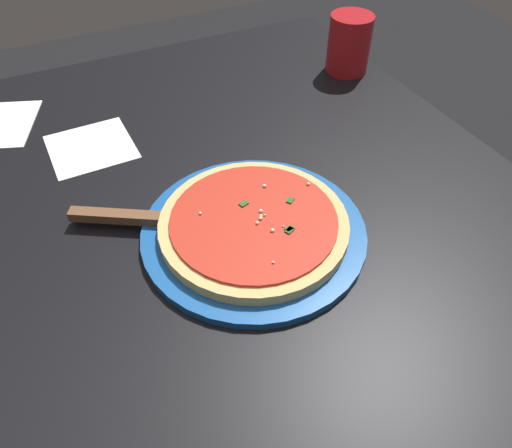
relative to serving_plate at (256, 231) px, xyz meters
The scene contains 7 objects.
ground_plane 0.76m from the serving_plate, ahead, with size 5.00×5.00×0.00m, color black.
restaurant_table 0.14m from the serving_plate, ahead, with size 1.13×0.89×0.75m.
serving_plate is the anchor object (origin of this frame).
pizza 0.02m from the serving_plate, 92.15° to the right, with size 0.26×0.26×0.02m.
pizza_server 0.15m from the serving_plate, 59.33° to the left, with size 0.15×0.21×0.01m.
cup_tall_drink 0.51m from the serving_plate, 47.32° to the right, with size 0.08×0.08×0.11m, color #B2191E.
napkin_loose_left 0.34m from the serving_plate, 27.98° to the left, with size 0.13×0.13×0.00m, color white.
Camera 1 is at (-0.48, 0.20, 1.24)m, focal length 34.47 mm.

